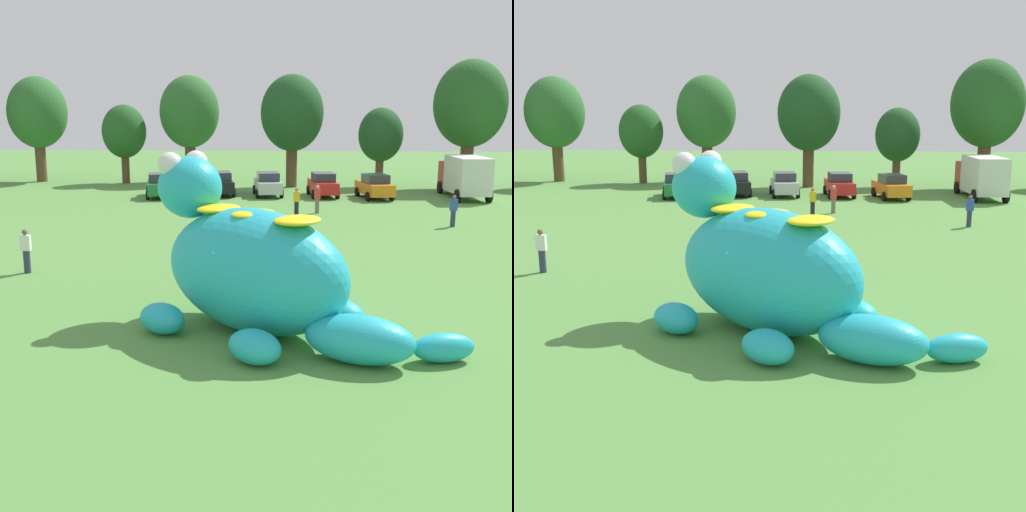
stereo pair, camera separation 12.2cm
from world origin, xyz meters
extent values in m
plane|color=#568E42|center=(0.00, 0.00, 0.00)|extent=(160.00, 160.00, 0.00)
ellipsoid|color=#23B2C6|center=(-0.20, -0.22, 1.76)|extent=(6.80, 6.42, 3.52)
ellipsoid|color=#23B2C6|center=(-2.23, 1.48, 3.90)|extent=(2.76, 2.74, 1.86)
sphere|color=white|center=(-2.78, 1.27, 4.59)|extent=(0.74, 0.74, 0.74)
sphere|color=white|center=(-2.12, 2.05, 4.59)|extent=(0.74, 0.74, 0.74)
ellipsoid|color=yellow|center=(-1.28, 0.68, 3.38)|extent=(1.77, 1.80, 0.23)
ellipsoid|color=yellow|center=(-0.20, -0.22, 3.38)|extent=(1.77, 1.80, 0.23)
ellipsoid|color=yellow|center=(1.00, -1.23, 3.38)|extent=(1.77, 1.80, 0.23)
ellipsoid|color=#23B2C6|center=(-2.77, -0.62, 0.43)|extent=(1.84, 1.79, 0.86)
ellipsoid|color=#23B2C6|center=(-0.26, 2.38, 0.43)|extent=(1.84, 1.79, 0.86)
ellipsoid|color=#23B2C6|center=(-0.03, -2.71, 0.43)|extent=(1.84, 1.79, 0.86)
ellipsoid|color=#23B2C6|center=(2.28, 0.05, 0.43)|extent=(1.84, 1.79, 0.86)
ellipsoid|color=#23B2C6|center=(2.56, -2.53, 0.62)|extent=(3.13, 2.28, 1.23)
ellipsoid|color=#23B2C6|center=(4.68, -2.37, 0.38)|extent=(1.73, 1.06, 0.75)
cube|color=#1E7238|center=(-8.63, 28.00, 0.72)|extent=(2.50, 4.36, 0.80)
cube|color=#2D333D|center=(-8.59, 27.85, 1.42)|extent=(1.87, 2.23, 0.60)
cylinder|color=black|center=(-9.72, 29.07, 0.32)|extent=(0.37, 0.68, 0.64)
cylinder|color=black|center=(-8.05, 29.42, 0.32)|extent=(0.37, 0.68, 0.64)
cylinder|color=black|center=(-9.20, 26.58, 0.32)|extent=(0.37, 0.68, 0.64)
cylinder|color=black|center=(-7.53, 26.93, 0.32)|extent=(0.37, 0.68, 0.64)
cube|color=black|center=(-4.47, 29.32, 0.72)|extent=(2.53, 4.37, 0.80)
cube|color=#2D333D|center=(-4.44, 29.17, 1.42)|extent=(1.88, 2.24, 0.60)
cylinder|color=black|center=(-5.57, 30.38, 0.32)|extent=(0.37, 0.68, 0.64)
cylinder|color=black|center=(-3.91, 30.74, 0.32)|extent=(0.37, 0.68, 0.64)
cylinder|color=black|center=(-5.03, 27.89, 0.32)|extent=(0.37, 0.68, 0.64)
cylinder|color=black|center=(-3.37, 28.25, 0.32)|extent=(0.37, 0.68, 0.64)
cube|color=#B7BABF|center=(-0.95, 29.18, 0.72)|extent=(2.25, 4.30, 0.80)
cube|color=#2D333D|center=(-0.93, 29.03, 1.42)|extent=(1.75, 2.16, 0.60)
cylinder|color=black|center=(-1.97, 30.32, 0.32)|extent=(0.33, 0.67, 0.64)
cylinder|color=black|center=(-0.29, 30.55, 0.32)|extent=(0.33, 0.67, 0.64)
cylinder|color=black|center=(-1.62, 27.80, 0.32)|extent=(0.33, 0.67, 0.64)
cylinder|color=black|center=(0.07, 28.04, 0.32)|extent=(0.33, 0.67, 0.64)
cube|color=red|center=(3.02, 29.08, 0.72)|extent=(2.16, 4.27, 0.80)
cube|color=#2D333D|center=(3.03, 28.93, 1.42)|extent=(1.71, 2.13, 0.60)
cylinder|color=black|center=(2.03, 30.25, 0.32)|extent=(0.31, 0.66, 0.64)
cylinder|color=black|center=(3.72, 30.44, 0.32)|extent=(0.31, 0.66, 0.64)
cylinder|color=black|center=(2.32, 27.72, 0.32)|extent=(0.31, 0.66, 0.64)
cylinder|color=black|center=(4.01, 27.92, 0.32)|extent=(0.31, 0.66, 0.64)
cube|color=orange|center=(6.60, 28.21, 0.72)|extent=(2.47, 4.35, 0.80)
cube|color=#2D333D|center=(6.63, 28.07, 1.42)|extent=(1.85, 2.22, 0.60)
cylinder|color=black|center=(5.52, 29.29, 0.32)|extent=(0.36, 0.67, 0.64)
cylinder|color=black|center=(7.19, 29.62, 0.32)|extent=(0.36, 0.67, 0.64)
cylinder|color=black|center=(6.02, 26.80, 0.32)|extent=(0.36, 0.67, 0.64)
cylinder|color=black|center=(7.69, 27.13, 0.32)|extent=(0.36, 0.67, 0.64)
cube|color=#B2231E|center=(12.84, 31.32, 1.40)|extent=(2.07, 1.87, 1.90)
cube|color=silver|center=(12.96, 28.12, 1.70)|extent=(2.27, 4.68, 2.50)
cylinder|color=black|center=(11.84, 31.28, 0.45)|extent=(0.31, 0.91, 0.90)
cylinder|color=black|center=(13.84, 31.35, 0.45)|extent=(0.31, 0.91, 0.90)
cylinder|color=black|center=(11.98, 26.47, 0.45)|extent=(0.31, 0.91, 0.90)
cylinder|color=black|center=(14.07, 26.55, 0.45)|extent=(0.31, 0.91, 0.90)
cylinder|color=brown|center=(-20.89, 37.58, 1.56)|extent=(0.89, 0.89, 3.12)
ellipsoid|color=#2D662D|center=(-20.89, 37.58, 5.86)|extent=(4.99, 4.99, 5.99)
cylinder|color=brown|center=(-13.29, 36.77, 1.15)|extent=(0.66, 0.66, 2.30)
ellipsoid|color=#235623|center=(-13.29, 36.77, 4.32)|extent=(3.67, 3.67, 4.41)
cylinder|color=brown|center=(-7.96, 38.11, 1.57)|extent=(0.90, 0.90, 3.15)
ellipsoid|color=#2D662D|center=(-7.96, 38.11, 5.92)|extent=(5.03, 5.03, 6.04)
cylinder|color=brown|center=(0.73, 34.78, 1.55)|extent=(0.89, 0.89, 3.11)
ellipsoid|color=#1E4C23|center=(0.73, 34.78, 5.84)|extent=(4.97, 4.97, 5.97)
cylinder|color=brown|center=(7.80, 35.20, 1.10)|extent=(0.63, 0.63, 2.21)
ellipsoid|color=#1E4C23|center=(7.80, 35.20, 4.15)|extent=(3.53, 3.53, 4.24)
cylinder|color=brown|center=(14.48, 34.57, 1.74)|extent=(1.00, 1.00, 3.49)
ellipsoid|color=#235623|center=(14.48, 34.57, 6.55)|extent=(5.58, 5.58, 6.69)
cylinder|color=#2D334C|center=(-9.34, 5.94, 0.44)|extent=(0.26, 0.26, 0.88)
cube|color=white|center=(-9.34, 5.94, 1.18)|extent=(0.38, 0.22, 0.60)
sphere|color=brown|center=(-9.34, 5.94, 1.60)|extent=(0.22, 0.22, 0.22)
cylinder|color=black|center=(1.09, 19.94, 0.44)|extent=(0.26, 0.26, 0.88)
cube|color=gold|center=(1.09, 19.94, 1.18)|extent=(0.38, 0.22, 0.60)
sphere|color=#9E7051|center=(1.09, 19.94, 1.60)|extent=(0.22, 0.22, 0.22)
cylinder|color=#726656|center=(2.35, 21.30, 0.44)|extent=(0.26, 0.26, 0.88)
cube|color=red|center=(2.35, 21.30, 1.18)|extent=(0.38, 0.22, 0.60)
sphere|color=tan|center=(2.35, 21.30, 1.60)|extent=(0.22, 0.22, 0.22)
cylinder|color=#2D334C|center=(9.46, 17.08, 0.44)|extent=(0.26, 0.26, 0.88)
cube|color=#2D4CA5|center=(9.46, 17.08, 1.18)|extent=(0.38, 0.22, 0.60)
sphere|color=brown|center=(9.46, 17.08, 1.60)|extent=(0.22, 0.22, 0.22)
cylinder|color=black|center=(-0.91, 5.02, 0.44)|extent=(0.26, 0.26, 0.88)
cube|color=gold|center=(-0.91, 5.02, 1.18)|extent=(0.38, 0.22, 0.60)
sphere|color=beige|center=(-0.91, 5.02, 1.60)|extent=(0.22, 0.22, 0.22)
camera|label=1|loc=(0.87, -18.01, 6.23)|focal=45.83mm
camera|label=2|loc=(0.99, -18.01, 6.23)|focal=45.83mm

